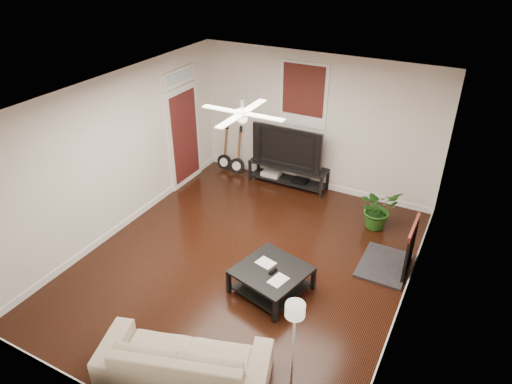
% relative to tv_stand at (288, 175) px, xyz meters
% --- Properties ---
extents(room, '(5.01, 6.01, 2.81)m').
position_rel_tv_stand_xyz_m(room, '(0.48, -2.78, 1.16)').
color(room, black).
rests_on(room, ground).
extents(brick_accent, '(0.02, 2.20, 2.80)m').
position_rel_tv_stand_xyz_m(brick_accent, '(2.96, -1.78, 1.16)').
color(brick_accent, '#973E30').
rests_on(brick_accent, floor).
extents(fireplace, '(0.80, 1.10, 0.92)m').
position_rel_tv_stand_xyz_m(fireplace, '(2.68, -1.78, 0.22)').
color(fireplace, black).
rests_on(fireplace, floor).
extents(window_back, '(1.00, 0.06, 1.30)m').
position_rel_tv_stand_xyz_m(window_back, '(0.18, 0.19, 1.71)').
color(window_back, '#3D1810').
rests_on(window_back, wall_back).
extents(door_left, '(0.08, 1.00, 2.50)m').
position_rel_tv_stand_xyz_m(door_left, '(-1.98, -0.88, 1.01)').
color(door_left, white).
rests_on(door_left, wall_left).
extents(tv_stand, '(1.69, 0.45, 0.47)m').
position_rel_tv_stand_xyz_m(tv_stand, '(0.00, 0.00, 0.00)').
color(tv_stand, black).
rests_on(tv_stand, floor).
extents(tv, '(1.52, 0.20, 0.87)m').
position_rel_tv_stand_xyz_m(tv, '(0.00, 0.02, 0.67)').
color(tv, black).
rests_on(tv, tv_stand).
extents(coffee_table, '(1.17, 1.17, 0.40)m').
position_rel_tv_stand_xyz_m(coffee_table, '(1.15, -3.16, -0.03)').
color(coffee_table, black).
rests_on(coffee_table, floor).
extents(sofa, '(2.22, 1.39, 0.60)m').
position_rel_tv_stand_xyz_m(sofa, '(0.89, -5.03, 0.07)').
color(sofa, tan).
rests_on(sofa, floor).
extents(floor_lamp, '(0.35, 0.35, 1.69)m').
position_rel_tv_stand_xyz_m(floor_lamp, '(2.24, -4.93, 0.61)').
color(floor_lamp, silver).
rests_on(floor_lamp, floor).
extents(potted_plant, '(0.91, 0.93, 0.78)m').
position_rel_tv_stand_xyz_m(potted_plant, '(2.09, -0.71, 0.15)').
color(potted_plant, '#1E5016').
rests_on(potted_plant, floor).
extents(guitar_left, '(0.35, 0.25, 1.09)m').
position_rel_tv_stand_xyz_m(guitar_left, '(-1.57, -0.03, 0.31)').
color(guitar_left, black).
rests_on(guitar_left, floor).
extents(guitar_right, '(0.37, 0.28, 1.09)m').
position_rel_tv_stand_xyz_m(guitar_right, '(-1.22, -0.06, 0.31)').
color(guitar_right, black).
rests_on(guitar_right, floor).
extents(ceiling_fan, '(1.24, 1.24, 0.32)m').
position_rel_tv_stand_xyz_m(ceiling_fan, '(0.48, -2.78, 2.36)').
color(ceiling_fan, white).
rests_on(ceiling_fan, ceiling).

